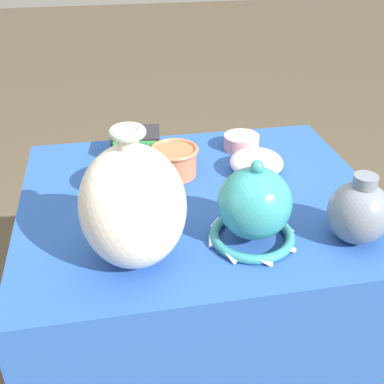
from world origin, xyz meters
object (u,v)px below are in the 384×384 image
object	(u,v)px
vase_tall_bulbous	(133,206)
pot_squat_rose	(241,142)
pot_squat_ochre	(119,177)
cup_wide_terracotta	(174,160)
bowl_shallow_porcelain	(256,163)
vase_dome_bell	(254,208)
jar_round_slate	(359,212)
mosaic_tile_box	(136,144)

from	to	relation	value
vase_tall_bulbous	pot_squat_rose	size ratio (longest dim) A/B	2.81
pot_squat_rose	pot_squat_ochre	xyz separation A→B (m)	(-0.38, -0.17, 0.01)
cup_wide_terracotta	pot_squat_ochre	distance (m)	0.16
pot_squat_rose	bowl_shallow_porcelain	distance (m)	0.16
pot_squat_rose	cup_wide_terracotta	bearing A→B (deg)	-151.94
vase_dome_bell	cup_wide_terracotta	distance (m)	0.36
vase_tall_bulbous	pot_squat_rose	world-z (taller)	vase_tall_bulbous
vase_dome_bell	pot_squat_ochre	distance (m)	0.40
cup_wide_terracotta	pot_squat_ochre	bearing A→B (deg)	-161.27
vase_dome_bell	jar_round_slate	bearing A→B (deg)	-10.20
pot_squat_rose	bowl_shallow_porcelain	xyz separation A→B (m)	(-0.00, -0.16, 0.01)
jar_round_slate	cup_wide_terracotta	bearing A→B (deg)	133.06
mosaic_tile_box	cup_wide_terracotta	size ratio (longest dim) A/B	1.13
vase_tall_bulbous	jar_round_slate	xyz separation A→B (m)	(0.49, -0.02, -0.06)
vase_tall_bulbous	vase_dome_bell	world-z (taller)	vase_tall_bulbous
vase_tall_bulbous	bowl_shallow_porcelain	xyz separation A→B (m)	(0.36, 0.32, -0.10)
vase_tall_bulbous	jar_round_slate	size ratio (longest dim) A/B	1.85
mosaic_tile_box	pot_squat_ochre	distance (m)	0.20
vase_tall_bulbous	mosaic_tile_box	world-z (taller)	vase_tall_bulbous
jar_round_slate	vase_dome_bell	bearing A→B (deg)	169.80
vase_dome_bell	bowl_shallow_porcelain	distance (m)	0.32
vase_tall_bulbous	bowl_shallow_porcelain	distance (m)	0.49
vase_tall_bulbous	vase_dome_bell	bearing A→B (deg)	4.80
cup_wide_terracotta	pot_squat_rose	distance (m)	0.26
bowl_shallow_porcelain	vase_dome_bell	bearing A→B (deg)	-108.81
cup_wide_terracotta	bowl_shallow_porcelain	distance (m)	0.23
vase_dome_bell	bowl_shallow_porcelain	size ratio (longest dim) A/B	1.38
cup_wide_terracotta	jar_round_slate	distance (m)	0.51
vase_tall_bulbous	jar_round_slate	distance (m)	0.49
pot_squat_ochre	jar_round_slate	distance (m)	0.60
mosaic_tile_box	jar_round_slate	size ratio (longest dim) A/B	0.93
vase_dome_bell	mosaic_tile_box	world-z (taller)	vase_dome_bell
pot_squat_rose	pot_squat_ochre	size ratio (longest dim) A/B	0.72
pot_squat_ochre	jar_round_slate	bearing A→B (deg)	-32.56
cup_wide_terracotta	bowl_shallow_porcelain	world-z (taller)	cup_wide_terracotta
pot_squat_ochre	pot_squat_rose	bearing A→B (deg)	24.44
pot_squat_ochre	jar_round_slate	size ratio (longest dim) A/B	0.91
pot_squat_rose	bowl_shallow_porcelain	bearing A→B (deg)	-90.55
mosaic_tile_box	cup_wide_terracotta	distance (m)	0.16
pot_squat_rose	pot_squat_ochre	distance (m)	0.42
vase_dome_bell	mosaic_tile_box	bearing A→B (deg)	114.92
mosaic_tile_box	vase_tall_bulbous	bearing A→B (deg)	-87.47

